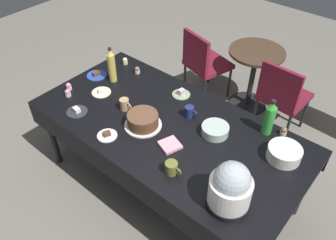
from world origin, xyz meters
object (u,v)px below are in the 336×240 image
dessert_plate_white (107,135)px  soda_bottle_ginger_ale (112,66)px  cupcake_vanilla (69,87)px  coffee_mug_tan (125,104)px  soda_bottle_lime_soda (269,118)px  dessert_plate_charcoal (77,111)px  ceramic_snack_bowl (284,153)px  cupcake_berry (125,61)px  maroon_chair_left (204,61)px  glass_salad_bowl (215,130)px  dessert_plate_sage (181,94)px  dessert_plate_cream (101,92)px  cupcake_mint (68,93)px  slow_cooker (230,188)px  frosted_layer_cake (143,120)px  dessert_plate_cobalt (97,75)px  coffee_mug_olive (172,168)px  cupcake_rose (284,131)px  coffee_mug_navy (190,112)px  round_cafe_table (254,69)px  potluck_table (168,131)px  maroon_chair_right (282,94)px

dessert_plate_white → soda_bottle_ginger_ale: (-0.51, 0.54, 0.15)m
cupcake_vanilla → coffee_mug_tan: size_ratio=0.56×
soda_bottle_lime_soda → soda_bottle_ginger_ale: bearing=-168.9°
dessert_plate_charcoal → cupcake_vanilla: bearing=153.0°
ceramic_snack_bowl → cupcake_berry: ceramic_snack_bowl is taller
soda_bottle_ginger_ale → maroon_chair_left: (0.21, 1.16, -0.42)m
soda_bottle_ginger_ale → coffee_mug_tan: soda_bottle_ginger_ale is taller
glass_salad_bowl → dessert_plate_white: 0.82m
dessert_plate_sage → dessert_plate_cream: (-0.56, -0.43, -0.01)m
glass_salad_bowl → coffee_mug_tan: bearing=-162.3°
ceramic_snack_bowl → cupcake_mint: 1.83m
slow_cooker → frosted_layer_cake: bearing=168.0°
frosted_layer_cake → dessert_plate_cobalt: bearing=164.3°
dessert_plate_white → coffee_mug_olive: 0.60m
dessert_plate_cobalt → cupcake_berry: (0.05, 0.32, 0.02)m
glass_salad_bowl → soda_bottle_lime_soda: size_ratio=0.68×
coffee_mug_tan → coffee_mug_olive: size_ratio=0.94×
cupcake_rose → soda_bottle_ginger_ale: size_ratio=0.20×
soda_bottle_lime_soda → maroon_chair_left: soda_bottle_lime_soda is taller
dessert_plate_white → cupcake_vanilla: size_ratio=2.28×
coffee_mug_navy → coffee_mug_olive: coffee_mug_navy is taller
dessert_plate_cream → soda_bottle_ginger_ale: soda_bottle_ginger_ale is taller
coffee_mug_navy → dessert_plate_sage: bearing=141.4°
dessert_plate_sage → coffee_mug_tan: 0.51m
slow_cooker → cupcake_mint: size_ratio=5.19×
dessert_plate_sage → round_cafe_table: dessert_plate_sage is taller
potluck_table → dessert_plate_white: bearing=-124.5°
potluck_table → maroon_chair_left: size_ratio=2.59×
dessert_plate_cobalt → cupcake_rose: (1.70, 0.39, 0.02)m
glass_salad_bowl → round_cafe_table: size_ratio=0.29×
soda_bottle_lime_soda → maroon_chair_left: (-1.20, 0.89, -0.40)m
glass_salad_bowl → frosted_layer_cake: bearing=-148.8°
dessert_plate_cream → maroon_chair_left: maroon_chair_left is taller
dessert_plate_sage → coffee_mug_tan: size_ratio=1.33×
maroon_chair_left → round_cafe_table: (0.52, 0.22, 0.01)m
frosted_layer_cake → slow_cooker: slow_cooker is taller
dessert_plate_charcoal → maroon_chair_left: (0.10, 1.67, -0.27)m
dessert_plate_charcoal → cupcake_berry: cupcake_berry is taller
slow_cooker → glass_salad_bowl: 0.65m
cupcake_rose → coffee_mug_navy: 0.74m
potluck_table → maroon_chair_right: size_ratio=2.59×
dessert_plate_sage → coffee_mug_olive: size_ratio=1.24×
soda_bottle_ginger_ale → maroon_chair_right: (1.17, 1.16, -0.42)m
frosted_layer_cake → maroon_chair_right: 1.57m
dessert_plate_sage → cupcake_vanilla: 1.00m
coffee_mug_tan → coffee_mug_navy: bearing=30.1°
glass_salad_bowl → ceramic_snack_bowl: 0.52m
glass_salad_bowl → cupcake_rose: (0.40, 0.33, -0.00)m
cupcake_rose → soda_bottle_lime_soda: 0.17m
frosted_layer_cake → slow_cooker: (0.90, -0.19, 0.11)m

